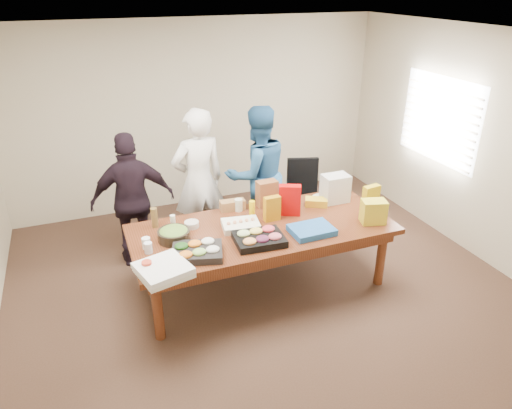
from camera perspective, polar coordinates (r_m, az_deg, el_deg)
name	(u,v)px	position (r m, az deg, el deg)	size (l,w,h in m)	color
floor	(262,286)	(5.49, 0.74, -9.72)	(5.50, 5.00, 0.02)	#47301E
ceiling	(264,34)	(4.50, 0.95, 19.81)	(5.50, 5.00, 0.02)	white
wall_back	(198,115)	(7.09, -6.94, 10.60)	(5.50, 0.04, 2.70)	beige
wall_front	(427,327)	(2.98, 19.83, -13.70)	(5.50, 0.04, 2.70)	beige
wall_right	(473,144)	(6.35, 24.66, 6.64)	(0.04, 5.00, 2.70)	beige
window_panel	(439,120)	(6.69, 21.16, 9.50)	(0.03, 1.40, 1.10)	white
window_blinds	(437,120)	(6.67, 20.90, 9.49)	(0.04, 1.36, 1.00)	beige
conference_table	(262,257)	(5.28, 0.76, -6.31)	(2.80, 1.20, 0.75)	#4C1C0F
office_chair	(308,201)	(6.32, 6.24, 0.44)	(0.50, 0.50, 0.98)	black
person_center	(199,181)	(5.85, -6.91, 2.78)	(0.67, 0.44, 1.83)	white
person_right	(257,175)	(6.07, 0.15, 3.62)	(0.87, 0.68, 1.79)	#255788
person_left	(133,200)	(5.71, -14.57, 0.48)	(0.96, 0.40, 1.64)	black
veggie_tray	(197,252)	(4.61, -7.08, -5.70)	(0.48, 0.37, 0.07)	black
fruit_tray	(259,239)	(4.78, 0.38, -4.20)	(0.49, 0.38, 0.07)	black
sheet_cake	(241,225)	(5.06, -1.84, -2.49)	(0.39, 0.29, 0.07)	white
salad_bowl	(174,235)	(4.89, -9.84, -3.66)	(0.33, 0.33, 0.11)	black
chip_bag_blue	(312,230)	(4.99, 6.72, -3.07)	(0.44, 0.33, 0.07)	#2058A2
chip_bag_red	(290,200)	(5.29, 4.07, 0.52)	(0.24, 0.10, 0.35)	#C30806
chip_bag_yellow	(371,198)	(5.54, 13.64, 0.74)	(0.20, 0.08, 0.30)	gold
chip_bag_orange	(272,209)	(5.17, 1.94, -0.49)	(0.18, 0.08, 0.28)	#C07F0C
mayo_jar	(239,205)	(5.42, -2.11, -0.06)	(0.09, 0.09, 0.14)	silver
mustard_bottle	(252,209)	(5.27, -0.48, -0.53)	(0.07, 0.07, 0.19)	yellow
dressing_bottle	(155,218)	(5.15, -12.11, -1.56)	(0.07, 0.07, 0.22)	brown
ranch_bottle	(173,222)	(5.08, -9.95, -2.13)	(0.05, 0.05, 0.16)	silver
banana_bunch	(316,202)	(5.59, 7.26, 0.30)	(0.26, 0.15, 0.09)	gold
bread_loaf	(233,205)	(5.45, -2.84, -0.06)	(0.29, 0.12, 0.11)	olive
kraft_bag	(267,193)	(5.50, 1.32, 1.34)	(0.24, 0.14, 0.31)	brown
red_cup	(147,267)	(4.41, -12.96, -7.38)	(0.09, 0.09, 0.12)	red
clear_cup_a	(148,248)	(4.72, -12.83, -5.09)	(0.08, 0.08, 0.11)	white
clear_cup_b	(146,243)	(4.80, -13.06, -4.56)	(0.08, 0.08, 0.12)	white
pizza_box_lower	(164,272)	(4.39, -11.04, -7.94)	(0.43, 0.43, 0.05)	silver
pizza_box_upper	(163,268)	(4.35, -11.12, -7.50)	(0.43, 0.43, 0.05)	white
plate_a	(322,198)	(5.79, 7.98, 0.78)	(0.26, 0.26, 0.01)	white
plate_b	(288,203)	(5.62, 3.86, 0.18)	(0.23, 0.23, 0.01)	white
dip_bowl_a	(270,204)	(5.53, 1.69, 0.06)	(0.16, 0.16, 0.07)	silver
dip_bowl_b	(192,224)	(5.12, -7.74, -2.38)	(0.16, 0.16, 0.06)	beige
grocery_bag_white	(335,188)	(5.69, 9.50, 1.93)	(0.31, 0.22, 0.33)	silver
grocery_bag_yellow	(373,212)	(5.28, 13.94, -0.83)	(0.26, 0.18, 0.26)	gold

